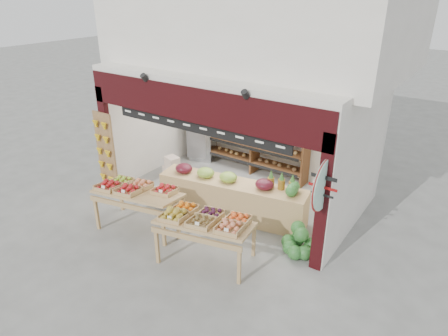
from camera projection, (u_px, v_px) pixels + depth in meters
ground at (225, 202)px, 9.58m from camera, size 60.00×60.00×0.00m
shop_structure at (265, 25)px, 9.15m from camera, size 6.36×5.12×5.40m
banana_board at (105, 150)px, 9.64m from camera, size 0.60×0.15×1.80m
gift_sign at (323, 185)px, 6.58m from camera, size 0.04×0.93×0.92m
back_shelving at (255, 134)px, 10.69m from camera, size 3.02×0.50×1.87m
refrigerator at (203, 130)px, 11.66m from camera, size 0.85×0.85×1.75m
cardboard_stack at (178, 173)px, 10.53m from camera, size 1.05×0.75×0.63m
mid_counter at (231, 197)px, 8.87m from camera, size 3.40×1.22×1.05m
display_table_left at (135, 190)px, 8.34m from camera, size 1.90×1.31×1.09m
display_table_right at (206, 220)px, 7.24m from camera, size 1.90×1.33×1.08m
watermelon_pile at (298, 243)px, 7.73m from camera, size 0.70×0.72×0.55m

